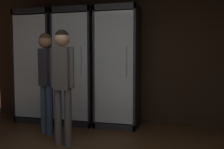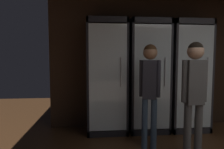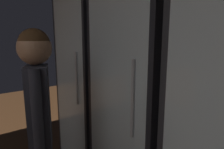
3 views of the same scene
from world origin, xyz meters
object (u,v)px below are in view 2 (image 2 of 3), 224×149
at_px(cooler_center, 187,77).
at_px(shopper_near, 150,82).
at_px(cooler_far_left, 107,78).
at_px(shopper_far, 194,87).
at_px(cooler_left, 147,78).

relative_size(cooler_center, shopper_near, 1.31).
relative_size(cooler_far_left, shopper_far, 1.31).
height_order(cooler_far_left, shopper_far, cooler_far_left).
bearing_deg(cooler_left, shopper_near, -103.25).
bearing_deg(shopper_near, cooler_center, 39.45).
bearing_deg(shopper_far, shopper_near, 140.14).
bearing_deg(shopper_near, cooler_left, 76.75).
bearing_deg(shopper_far, cooler_far_left, 131.85).
xyz_separation_m(cooler_left, shopper_near, (-0.19, -0.79, 0.01)).
bearing_deg(cooler_center, cooler_far_left, 179.93).
distance_m(cooler_left, shopper_near, 0.81).
relative_size(shopper_near, shopper_far, 1.00).
height_order(cooler_far_left, cooler_left, same).
bearing_deg(cooler_center, cooler_left, -179.99).
height_order(cooler_left, shopper_far, cooler_left).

